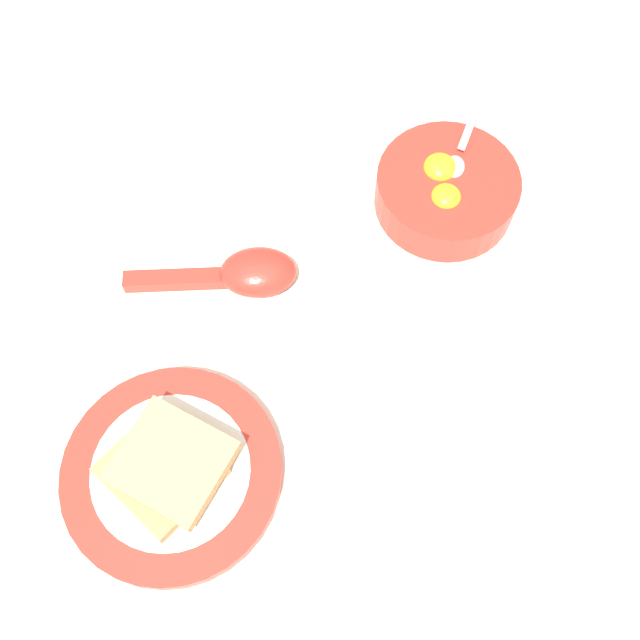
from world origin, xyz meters
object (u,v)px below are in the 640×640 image
toast_plate (172,473)px  toast_sandwich (166,466)px  soup_spoon (245,273)px  egg_bowl (446,189)px

toast_plate → toast_sandwich: bearing=-68.3°
toast_sandwich → soup_spoon: toast_sandwich is taller
egg_bowl → toast_sandwich: egg_bowl is taller
toast_sandwich → soup_spoon: size_ratio=0.71×
egg_bowl → toast_plate: bearing=-30.5°
toast_sandwich → soup_spoon: bearing=175.3°
soup_spoon → toast_sandwich: bearing=-4.7°
toast_sandwich → soup_spoon: (-0.19, 0.02, -0.02)m
toast_plate → toast_sandwich: 0.02m
toast_plate → toast_sandwich: size_ratio=1.57×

